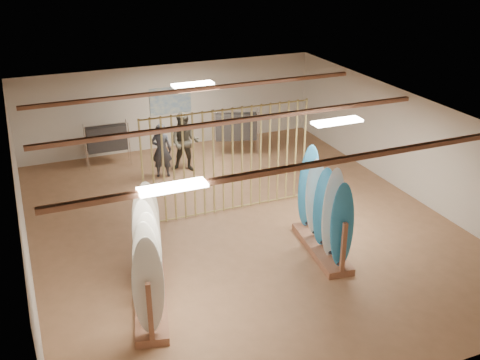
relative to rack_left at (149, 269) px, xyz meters
name	(u,v)px	position (x,y,z in m)	size (l,w,h in m)	color
floor	(240,223)	(2.88, 2.31, -0.76)	(12.00, 12.00, 0.00)	#9B6C4B
ceiling	(240,117)	(2.88, 2.31, 2.04)	(12.00, 12.00, 0.00)	gray
wall_back	(171,106)	(2.88, 8.31, 0.64)	(12.00, 12.00, 0.00)	beige
wall_front	(392,317)	(2.88, -3.69, 0.64)	(12.00, 12.00, 0.00)	beige
wall_left	(21,209)	(-2.12, 2.31, 0.64)	(12.00, 12.00, 0.00)	beige
wall_right	(409,145)	(7.88, 2.31, 0.64)	(12.00, 12.00, 0.00)	beige
ceiling_slats	(240,120)	(2.88, 2.31, 1.96)	(9.50, 6.12, 0.10)	#945D43
light_panels	(240,119)	(2.88, 2.31, 1.98)	(1.20, 0.35, 0.06)	white
bamboo_partition	(228,161)	(2.88, 3.11, 0.64)	(4.45, 0.05, 2.78)	tan
poster	(170,101)	(2.88, 8.29, 0.84)	(1.40, 0.03, 0.90)	#2E60A3
rack_left	(149,269)	(0.00, 0.00, 0.00)	(1.22, 2.81, 2.21)	#945D43
rack_right	(323,223)	(4.10, 0.37, -0.02)	(0.89, 2.34, 2.17)	#945D43
clothing_rack_a	(107,138)	(0.56, 7.38, 0.15)	(1.30, 0.35, 1.39)	silver
clothing_rack_b	(236,127)	(4.56, 6.67, 0.22)	(1.36, 0.73, 1.51)	silver
shopper_a	(161,147)	(1.89, 5.96, 0.18)	(0.68, 0.46, 1.87)	#2B2D34
shopper_b	(185,138)	(2.65, 6.09, 0.28)	(1.00, 0.78, 2.08)	#36332A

